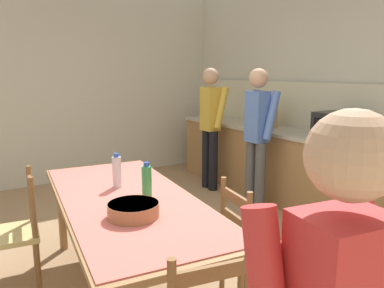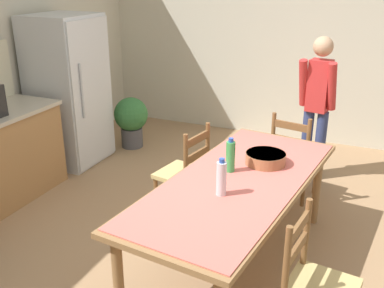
{
  "view_description": "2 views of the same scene",
  "coord_description": "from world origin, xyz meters",
  "px_view_note": "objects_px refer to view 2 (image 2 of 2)",
  "views": [
    {
      "loc": [
        2.5,
        -1.3,
        1.65
      ],
      "look_at": [
        -0.11,
        0.38,
        1.05
      ],
      "focal_mm": 35.0,
      "sensor_mm": 36.0,
      "label": 1
    },
    {
      "loc": [
        -2.78,
        -1.19,
        2.21
      ],
      "look_at": [
        -0.0,
        0.02,
        1.03
      ],
      "focal_mm": 42.0,
      "sensor_mm": 36.0,
      "label": 2
    }
  ],
  "objects_px": {
    "chair_side_far_right": "(185,173)",
    "potted_plant": "(131,119)",
    "dining_table": "(237,189)",
    "chair_side_near_left": "(315,286)",
    "bottle_near_centre": "(221,178)",
    "bottle_off_centre": "(230,156)",
    "refrigerator": "(69,91)",
    "person_by_table": "(317,102)",
    "chair_head_end": "(293,157)",
    "serving_bowl": "(266,158)"
  },
  "relations": [
    {
      "from": "dining_table",
      "to": "bottle_near_centre",
      "type": "relative_size",
      "value": 8.34
    },
    {
      "from": "bottle_off_centre",
      "to": "serving_bowl",
      "type": "bearing_deg",
      "value": -40.72
    },
    {
      "from": "refrigerator",
      "to": "chair_side_far_right",
      "type": "xyz_separation_m",
      "value": [
        -0.7,
        -1.81,
        -0.43
      ]
    },
    {
      "from": "chair_side_near_left",
      "to": "person_by_table",
      "type": "height_order",
      "value": "person_by_table"
    },
    {
      "from": "dining_table",
      "to": "person_by_table",
      "type": "bearing_deg",
      "value": -7.81
    },
    {
      "from": "bottle_off_centre",
      "to": "chair_side_far_right",
      "type": "xyz_separation_m",
      "value": [
        0.45,
        0.58,
        -0.45
      ]
    },
    {
      "from": "refrigerator",
      "to": "chair_side_near_left",
      "type": "xyz_separation_m",
      "value": [
        -1.83,
        -3.18,
        -0.43
      ]
    },
    {
      "from": "dining_table",
      "to": "bottle_off_centre",
      "type": "bearing_deg",
      "value": 39.72
    },
    {
      "from": "chair_side_far_right",
      "to": "refrigerator",
      "type": "bearing_deg",
      "value": -100.91
    },
    {
      "from": "serving_bowl",
      "to": "potted_plant",
      "type": "height_order",
      "value": "serving_bowl"
    },
    {
      "from": "bottle_off_centre",
      "to": "chair_side_near_left",
      "type": "distance_m",
      "value": 1.14
    },
    {
      "from": "bottle_near_centre",
      "to": "bottle_off_centre",
      "type": "xyz_separation_m",
      "value": [
        0.39,
        0.07,
        0.0
      ]
    },
    {
      "from": "serving_bowl",
      "to": "chair_head_end",
      "type": "xyz_separation_m",
      "value": [
        1.0,
        -0.05,
        -0.37
      ]
    },
    {
      "from": "bottle_off_centre",
      "to": "chair_side_near_left",
      "type": "height_order",
      "value": "bottle_off_centre"
    },
    {
      "from": "chair_head_end",
      "to": "person_by_table",
      "type": "height_order",
      "value": "person_by_table"
    },
    {
      "from": "bottle_off_centre",
      "to": "chair_side_far_right",
      "type": "relative_size",
      "value": 0.3
    },
    {
      "from": "refrigerator",
      "to": "chair_head_end",
      "type": "bearing_deg",
      "value": -87.86
    },
    {
      "from": "chair_side_near_left",
      "to": "chair_head_end",
      "type": "bearing_deg",
      "value": 22.32
    },
    {
      "from": "refrigerator",
      "to": "dining_table",
      "type": "height_order",
      "value": "refrigerator"
    },
    {
      "from": "refrigerator",
      "to": "dining_table",
      "type": "xyz_separation_m",
      "value": [
        -1.26,
        -2.5,
        -0.18
      ]
    },
    {
      "from": "chair_side_near_left",
      "to": "potted_plant",
      "type": "bearing_deg",
      "value": 54.94
    },
    {
      "from": "person_by_table",
      "to": "chair_head_end",
      "type": "bearing_deg",
      "value": -0.91
    },
    {
      "from": "bottle_off_centre",
      "to": "serving_bowl",
      "type": "relative_size",
      "value": 0.84
    },
    {
      "from": "dining_table",
      "to": "chair_head_end",
      "type": "bearing_deg",
      "value": -6.64
    },
    {
      "from": "dining_table",
      "to": "chair_head_end",
      "type": "relative_size",
      "value": 2.47
    },
    {
      "from": "chair_head_end",
      "to": "refrigerator",
      "type": "bearing_deg",
      "value": 12.82
    },
    {
      "from": "bottle_near_centre",
      "to": "chair_side_near_left",
      "type": "xyz_separation_m",
      "value": [
        -0.3,
        -0.72,
        -0.45
      ]
    },
    {
      "from": "bottle_near_centre",
      "to": "bottle_off_centre",
      "type": "relative_size",
      "value": 1.0
    },
    {
      "from": "person_by_table",
      "to": "chair_side_near_left",
      "type": "bearing_deg",
      "value": 19.32
    },
    {
      "from": "bottle_near_centre",
      "to": "person_by_table",
      "type": "height_order",
      "value": "person_by_table"
    },
    {
      "from": "dining_table",
      "to": "person_by_table",
      "type": "distance_m",
      "value": 1.95
    },
    {
      "from": "dining_table",
      "to": "person_by_table",
      "type": "xyz_separation_m",
      "value": [
        1.92,
        -0.26,
        0.2
      ]
    },
    {
      "from": "chair_head_end",
      "to": "person_by_table",
      "type": "distance_m",
      "value": 0.72
    },
    {
      "from": "chair_head_end",
      "to": "potted_plant",
      "type": "bearing_deg",
      "value": -3.44
    },
    {
      "from": "bottle_near_centre",
      "to": "chair_side_far_right",
      "type": "xyz_separation_m",
      "value": [
        0.84,
        0.65,
        -0.45
      ]
    },
    {
      "from": "dining_table",
      "to": "person_by_table",
      "type": "relative_size",
      "value": 1.43
    },
    {
      "from": "serving_bowl",
      "to": "chair_head_end",
      "type": "height_order",
      "value": "chair_head_end"
    },
    {
      "from": "refrigerator",
      "to": "chair_side_near_left",
      "type": "bearing_deg",
      "value": -119.95
    },
    {
      "from": "bottle_off_centre",
      "to": "person_by_table",
      "type": "bearing_deg",
      "value": -11.42
    },
    {
      "from": "potted_plant",
      "to": "dining_table",
      "type": "bearing_deg",
      "value": -132.91
    },
    {
      "from": "dining_table",
      "to": "bottle_off_centre",
      "type": "height_order",
      "value": "bottle_off_centre"
    },
    {
      "from": "person_by_table",
      "to": "potted_plant",
      "type": "bearing_deg",
      "value": -80.31
    },
    {
      "from": "person_by_table",
      "to": "serving_bowl",
      "type": "bearing_deg",
      "value": 4.17
    },
    {
      "from": "chair_head_end",
      "to": "bottle_near_centre",
      "type": "bearing_deg",
      "value": 94.02
    },
    {
      "from": "dining_table",
      "to": "potted_plant",
      "type": "distance_m",
      "value": 2.84
    },
    {
      "from": "bottle_off_centre",
      "to": "potted_plant",
      "type": "xyz_separation_m",
      "value": [
        1.8,
        1.97,
        -0.5
      ]
    },
    {
      "from": "chair_side_far_right",
      "to": "bottle_near_centre",
      "type": "bearing_deg",
      "value": 48.07
    },
    {
      "from": "dining_table",
      "to": "chair_side_far_right",
      "type": "height_order",
      "value": "chair_side_far_right"
    },
    {
      "from": "refrigerator",
      "to": "dining_table",
      "type": "relative_size",
      "value": 0.78
    },
    {
      "from": "chair_side_far_right",
      "to": "potted_plant",
      "type": "relative_size",
      "value": 1.36
    }
  ]
}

